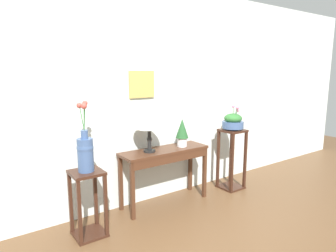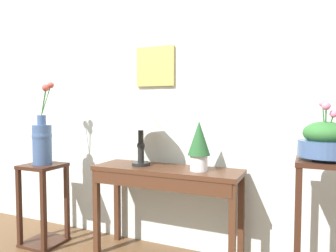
% 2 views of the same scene
% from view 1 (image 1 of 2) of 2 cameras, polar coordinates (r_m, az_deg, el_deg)
% --- Properties ---
extents(ground_plane, '(12.00, 12.00, 0.01)m').
position_cam_1_polar(ground_plane, '(3.33, 10.36, -21.00)').
color(ground_plane, brown).
extents(back_wall_with_art, '(9.00, 0.13, 2.80)m').
position_cam_1_polar(back_wall_with_art, '(3.94, -3.48, 5.69)').
color(back_wall_with_art, silver).
rests_on(back_wall_with_art, ground).
extents(console_table, '(1.18, 0.37, 0.74)m').
position_cam_1_polar(console_table, '(3.86, -0.46, -6.12)').
color(console_table, '#472819').
rests_on(console_table, ground).
extents(table_lamp, '(0.37, 0.37, 0.50)m').
position_cam_1_polar(table_lamp, '(3.64, -3.61, 0.93)').
color(table_lamp, black).
rests_on(table_lamp, console_table).
extents(potted_plant_on_console, '(0.17, 0.17, 0.37)m').
position_cam_1_polar(potted_plant_on_console, '(3.95, 2.70, -1.00)').
color(potted_plant_on_console, silver).
rests_on(potted_plant_on_console, console_table).
extents(pedestal_stand_left, '(0.32, 0.32, 0.71)m').
position_cam_1_polar(pedestal_stand_left, '(3.34, -14.99, -14.11)').
color(pedestal_stand_left, '#381E14').
rests_on(pedestal_stand_left, ground).
extents(flower_vase_tall_left, '(0.17, 0.19, 0.72)m').
position_cam_1_polar(flower_vase_tall_left, '(3.15, -15.49, -4.43)').
color(flower_vase_tall_left, '#3D5684').
rests_on(flower_vase_tall_left, pedestal_stand_left).
extents(pedestal_stand_right, '(0.32, 0.32, 0.89)m').
position_cam_1_polar(pedestal_stand_right, '(4.53, 11.99, -6.19)').
color(pedestal_stand_right, '#381E14').
rests_on(pedestal_stand_right, ground).
extents(planter_bowl_wide_right, '(0.31, 0.31, 0.36)m').
position_cam_1_polar(planter_bowl_wide_right, '(4.40, 12.27, 0.84)').
color(planter_bowl_wide_right, '#3D5684').
rests_on(planter_bowl_wide_right, pedestal_stand_right).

